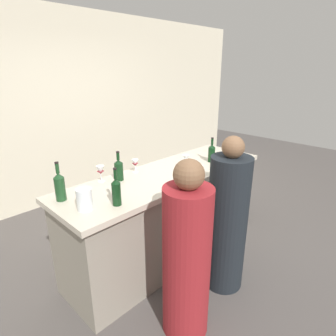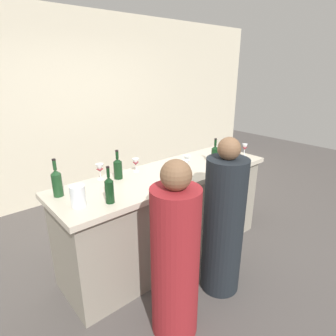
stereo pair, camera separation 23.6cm
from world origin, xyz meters
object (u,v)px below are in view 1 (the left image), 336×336
Objects in this scene: wine_glass_near_center at (239,146)px; wine_glass_far_left at (186,159)px; wine_bottle_center_dark_green at (119,169)px; person_center_guest at (227,222)px; wine_glass_near_left at (186,167)px; wine_bottle_second_right_dark_green at (212,153)px; water_pitcher at (85,199)px; wine_glass_far_center at (135,163)px; wine_glass_far_right at (100,171)px; wine_bottle_second_left_dark_green at (116,191)px; person_left_guest at (187,259)px; wine_bottle_leftmost_olive_green at (60,186)px; wine_glass_near_right at (186,164)px.

wine_glass_far_left is (-0.87, 0.10, 0.01)m from wine_glass_near_center.
wine_bottle_center_dark_green is 1.12m from person_center_guest.
wine_glass_near_left reaches higher than wine_glass_far_left.
wine_glass_near_left is (0.46, -0.44, 0.02)m from wine_bottle_center_dark_green.
wine_bottle_second_right_dark_green is 1.61m from water_pitcher.
person_center_guest reaches higher than wine_glass_far_center.
wine_glass_near_left is at bearing -175.85° from wine_glass_near_center.
wine_glass_far_right is 1.26m from person_center_guest.
wine_bottle_second_right_dark_green is (1.39, 0.11, -0.01)m from wine_bottle_second_left_dark_green.
wine_glass_near_center is 1.37m from wine_glass_far_center.
wine_glass_far_right is at bearing 18.06° from person_left_guest.
wine_glass_far_center is at bearing 39.18° from wine_bottle_second_left_dark_green.
wine_glass_far_right is (-1.21, 0.39, 0.00)m from wine_bottle_second_right_dark_green.
wine_glass_far_left is (0.67, -0.26, 0.01)m from wine_bottle_center_dark_green.
wine_glass_near_left is 1.09m from wine_glass_near_center.
wine_glass_far_center is at bearing 156.96° from wine_bottle_second_right_dark_green.
wine_bottle_leftmost_olive_green is 0.22× the size of person_center_guest.
wine_bottle_second_right_dark_green reaches higher than wine_glass_far_right.
person_left_guest is (0.20, -0.56, -0.43)m from wine_bottle_second_left_dark_green.
person_left_guest reaches higher than wine_bottle_second_right_dark_green.
wine_glass_near_left is 1.10× the size of wine_glass_far_left.
wine_glass_near_right is 0.10× the size of person_center_guest.
wine_bottle_second_right_dark_green is at bearing -23.04° from wine_glass_far_center.
person_center_guest reaches higher than wine_glass_far_right.
wine_bottle_second_left_dark_green is at bearing 36.31° from person_left_guest.
wine_glass_near_right is at bearing 40.38° from wine_glass_near_left.
water_pitcher is at bearing 71.10° from person_center_guest.
wine_glass_near_center is 1.05× the size of wine_glass_near_right.
wine_glass_near_left is (-0.61, -0.14, 0.02)m from wine_bottle_second_right_dark_green.
person_center_guest reaches higher than wine_bottle_second_right_dark_green.
wine_glass_far_right is at bearing 44.78° from water_pitcher.
wine_glass_far_center is 0.82× the size of water_pitcher.
wine_bottle_leftmost_olive_green is 2.35× the size of wine_glass_far_center.
wine_glass_far_right is (-0.73, 0.42, 0.01)m from wine_glass_near_right.
wine_glass_far_right is at bearing 70.26° from wine_bottle_second_left_dark_green.
wine_glass_near_left is at bearing -30.77° from person_left_guest.
wine_bottle_second_left_dark_green is 1.09× the size of wine_bottle_second_right_dark_green.
person_left_guest is (-0.59, -0.53, -0.44)m from wine_glass_near_left.
wine_bottle_second_right_dark_green is 1.43m from person_left_guest.
wine_glass_far_left is 1.14× the size of wine_glass_far_center.
wine_glass_far_left is at bearing 41.11° from wine_glass_near_right.
wine_glass_far_center is at bearing 4.59° from wine_bottle_leftmost_olive_green.
wine_glass_near_right is 0.91× the size of wine_glass_far_right.
wine_bottle_center_dark_green is at bearing 164.37° from wine_bottle_second_right_dark_green.
wine_glass_near_left is at bearing -2.30° from wine_bottle_second_left_dark_green.
wine_glass_near_left reaches higher than water_pitcher.
wine_bottle_second_right_dark_green reaches higher than wine_glass_far_center.
person_left_guest reaches higher than wine_glass_far_right.
person_center_guest is (0.64, 0.07, 0.02)m from person_left_guest.
wine_bottle_second_right_dark_green is 1.87× the size of wine_glass_near_center.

